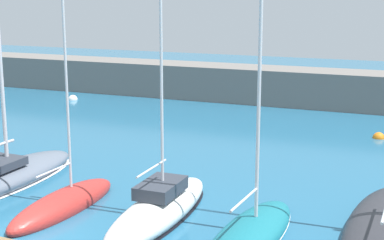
# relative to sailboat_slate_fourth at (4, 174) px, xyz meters

# --- Properties ---
(ground_plane) EXTENTS (120.00, 120.00, 0.00)m
(ground_plane) POSITION_rel_sailboat_slate_fourth_xyz_m (4.28, -4.60, -0.44)
(ground_plane) COLOR #236084
(breakwater_seawall) EXTENTS (108.00, 3.71, 2.64)m
(breakwater_seawall) POSITION_rel_sailboat_slate_fourth_xyz_m (4.28, 23.52, 0.88)
(breakwater_seawall) COLOR slate
(breakwater_seawall) RESTS_ON ground_plane
(sailboat_slate_fourth) EXTENTS (2.86, 8.79, 16.16)m
(sailboat_slate_fourth) POSITION_rel_sailboat_slate_fourth_xyz_m (0.00, 0.00, 0.00)
(sailboat_slate_fourth) COLOR slate
(sailboat_slate_fourth) RESTS_ON ground_plane
(sailboat_red_fifth) EXTENTS (1.85, 6.24, 12.30)m
(sailboat_red_fifth) POSITION_rel_sailboat_slate_fourth_xyz_m (4.18, -1.52, -0.23)
(sailboat_red_fifth) COLOR #B72D28
(sailboat_red_fifth) RESTS_ON ground_plane
(sailboat_white_sixth) EXTENTS (2.00, 7.64, 12.36)m
(sailboat_white_sixth) POSITION_rel_sailboat_slate_fourth_xyz_m (8.02, -0.98, -0.05)
(sailboat_white_sixth) COLOR white
(sailboat_white_sixth) RESTS_ON ground_plane
(sailboat_teal_seventh) EXTENTS (2.32, 7.03, 14.30)m
(sailboat_teal_seventh) POSITION_rel_sailboat_slate_fourth_xyz_m (11.66, -1.39, -0.24)
(sailboat_teal_seventh) COLOR #19707F
(sailboat_teal_seventh) RESTS_ON ground_plane
(mooring_buoy_white) EXTENTS (0.75, 0.75, 0.75)m
(mooring_buoy_white) POSITION_rel_sailboat_slate_fourth_xyz_m (-9.01, 18.58, -0.44)
(mooring_buoy_white) COLOR white
(mooring_buoy_white) RESTS_ON ground_plane
(mooring_buoy_orange) EXTENTS (0.69, 0.69, 0.69)m
(mooring_buoy_orange) POSITION_rel_sailboat_slate_fourth_xyz_m (14.31, 14.97, -0.44)
(mooring_buoy_orange) COLOR orange
(mooring_buoy_orange) RESTS_ON ground_plane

